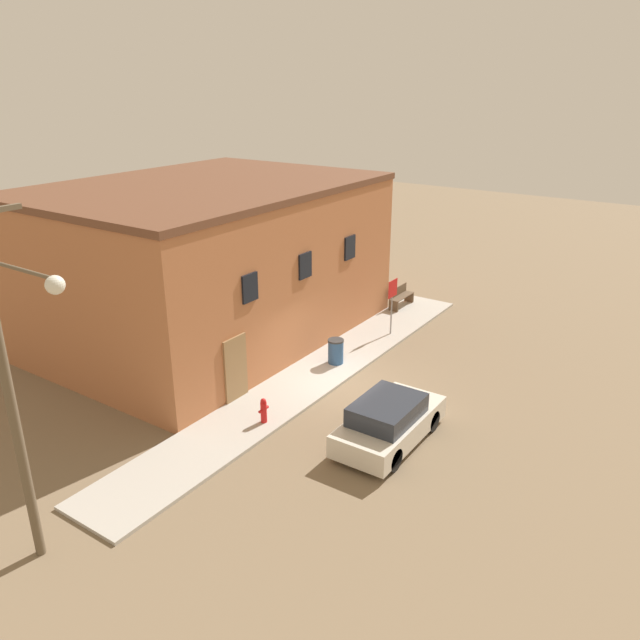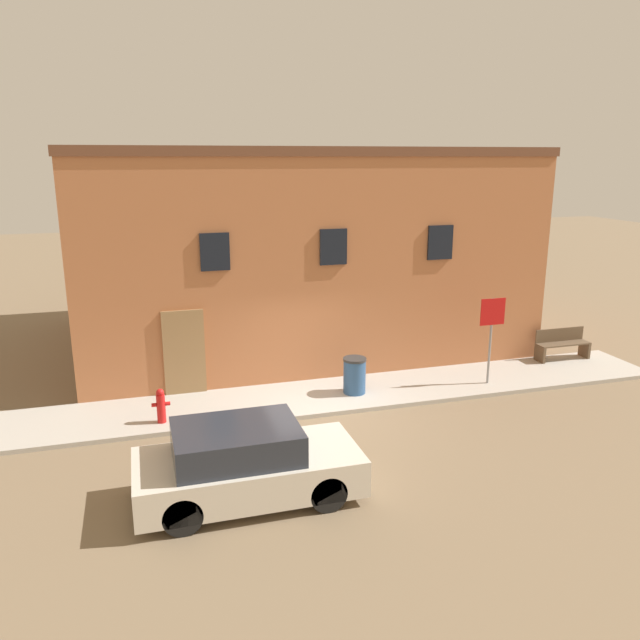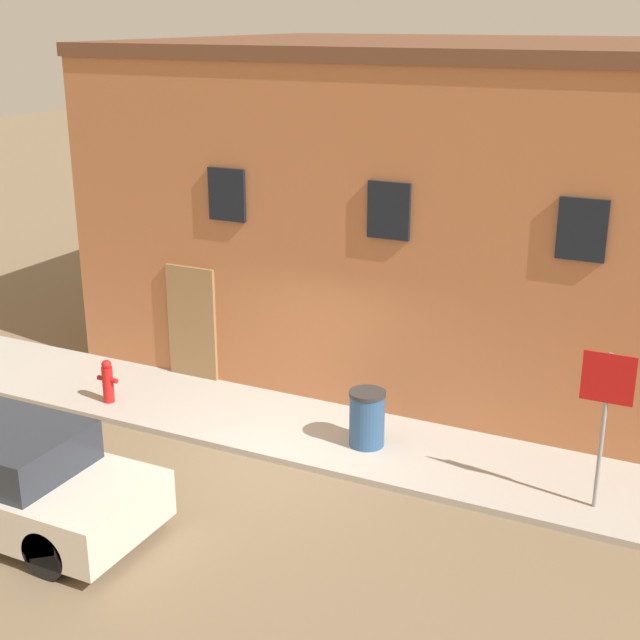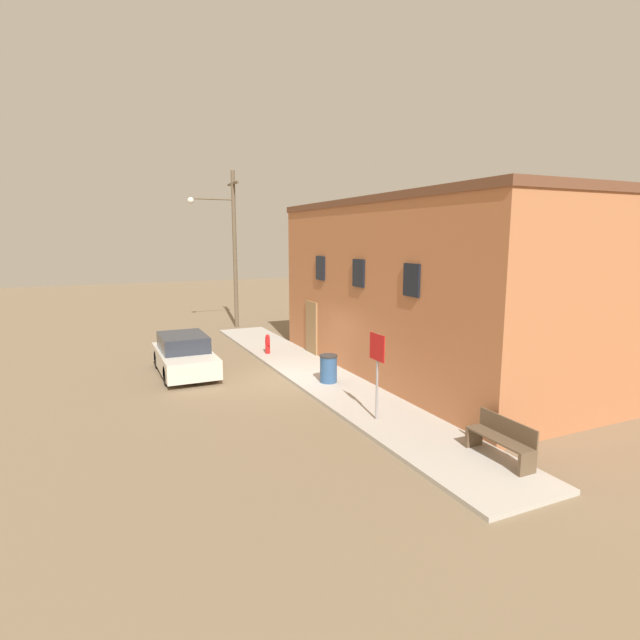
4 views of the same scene
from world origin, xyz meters
name	(u,v)px [view 2 (image 2 of 4)]	position (x,y,z in m)	size (l,w,h in m)	color
ground_plane	(322,417)	(0.00, 0.00, 0.00)	(80.00, 80.00, 0.00)	#7A664C
sidewalk	(309,398)	(0.00, 1.11, 0.05)	(18.78, 2.21, 0.10)	#B2ADA3
brick_building	(289,245)	(0.95, 6.82, 3.00)	(12.75, 9.34, 6.00)	#B26B42
fire_hydrant	(161,406)	(-3.51, 0.54, 0.49)	(0.40, 0.19, 0.78)	red
stop_sign	(492,324)	(4.67, 0.66, 1.67)	(0.68, 0.06, 2.24)	gray
bench	(562,344)	(7.77, 1.85, 0.54)	(1.58, 0.44, 0.87)	brown
trash_bin	(355,375)	(1.14, 1.01, 0.55)	(0.57, 0.57, 0.90)	#2D517F
parked_car	(245,464)	(-2.25, -2.95, 0.65)	(3.84, 1.73, 1.36)	black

